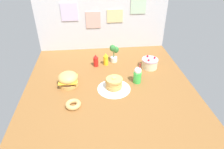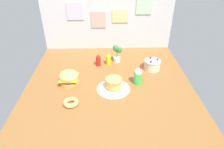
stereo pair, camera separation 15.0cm
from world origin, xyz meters
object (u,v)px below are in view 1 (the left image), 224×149
(donut_pink_glaze, at_px, (73,104))
(potted_plant, at_px, (114,52))
(pancake_stack, at_px, (114,84))
(cream_soda_cup, at_px, (138,75))
(mustard_bottle, at_px, (106,59))
(burger, at_px, (68,79))
(ketchup_bottle, at_px, (96,61))
(layer_cake, at_px, (150,63))

(donut_pink_glaze, bearing_deg, potted_plant, 60.15)
(pancake_stack, bearing_deg, cream_soda_cup, 19.18)
(mustard_bottle, relative_size, potted_plant, 0.66)
(pancake_stack, bearing_deg, burger, 165.48)
(ketchup_bottle, bearing_deg, donut_pink_glaze, -108.09)
(ketchup_bottle, xyz_separation_m, donut_pink_glaze, (-0.26, -0.81, -0.05))
(burger, bearing_deg, layer_cake, 15.44)
(layer_cake, distance_m, donut_pink_glaze, 1.20)
(ketchup_bottle, bearing_deg, potted_plant, 21.64)
(pancake_stack, xyz_separation_m, potted_plant, (0.07, 0.65, 0.08))
(pancake_stack, bearing_deg, potted_plant, 83.63)
(ketchup_bottle, relative_size, cream_soda_cup, 0.67)
(ketchup_bottle, bearing_deg, layer_cake, -9.54)
(burger, height_order, potted_plant, potted_plant)
(potted_plant, bearing_deg, mustard_bottle, -147.08)
(ketchup_bottle, height_order, potted_plant, potted_plant)
(ketchup_bottle, xyz_separation_m, cream_soda_cup, (0.48, -0.45, 0.02))
(pancake_stack, relative_size, donut_pink_glaze, 1.83)
(layer_cake, height_order, donut_pink_glaze, layer_cake)
(pancake_stack, bearing_deg, layer_cake, 38.77)
(donut_pink_glaze, bearing_deg, burger, 100.81)
(pancake_stack, height_order, mustard_bottle, mustard_bottle)
(burger, height_order, cream_soda_cup, cream_soda_cup)
(cream_soda_cup, bearing_deg, pancake_stack, -160.82)
(burger, height_order, pancake_stack, burger)
(donut_pink_glaze, relative_size, potted_plant, 0.61)
(pancake_stack, xyz_separation_m, cream_soda_cup, (0.29, 0.10, 0.04))
(burger, bearing_deg, potted_plant, 40.79)
(cream_soda_cup, relative_size, potted_plant, 0.98)
(layer_cake, relative_size, ketchup_bottle, 1.25)
(ketchup_bottle, height_order, cream_soda_cup, cream_soda_cup)
(mustard_bottle, relative_size, cream_soda_cup, 0.67)
(cream_soda_cup, bearing_deg, burger, 177.64)
(layer_cake, xyz_separation_m, mustard_bottle, (-0.58, 0.15, 0.01))
(burger, xyz_separation_m, cream_soda_cup, (0.82, -0.03, 0.02))
(ketchup_bottle, height_order, donut_pink_glaze, ketchup_bottle)
(burger, relative_size, potted_plant, 0.87)
(mustard_bottle, distance_m, potted_plant, 0.16)
(cream_soda_cup, bearing_deg, donut_pink_glaze, -154.11)
(cream_soda_cup, relative_size, donut_pink_glaze, 1.61)
(burger, xyz_separation_m, pancake_stack, (0.53, -0.14, -0.01))
(burger, bearing_deg, mustard_bottle, 42.53)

